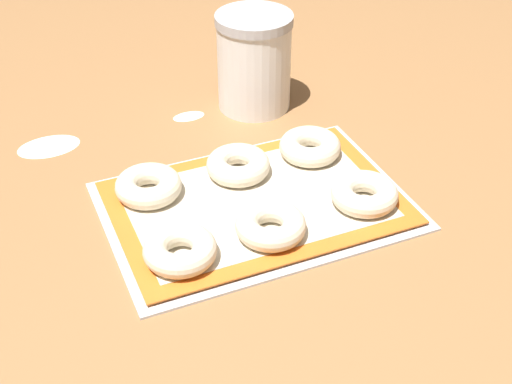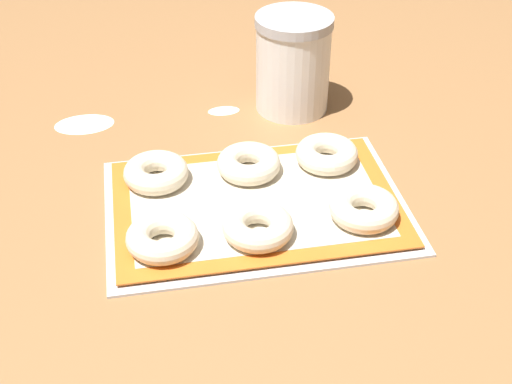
# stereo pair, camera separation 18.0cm
# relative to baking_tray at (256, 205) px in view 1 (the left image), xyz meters

# --- Properties ---
(ground_plane) EXTENTS (2.80, 2.80, 0.00)m
(ground_plane) POSITION_rel_baking_tray_xyz_m (-0.01, -0.01, -0.00)
(ground_plane) COLOR olive
(baking_tray) EXTENTS (0.43, 0.30, 0.01)m
(baking_tray) POSITION_rel_baking_tray_xyz_m (0.00, 0.00, 0.00)
(baking_tray) COLOR silver
(baking_tray) RESTS_ON ground_plane
(baking_mat) EXTENTS (0.40, 0.27, 0.00)m
(baking_mat) POSITION_rel_baking_tray_xyz_m (-0.00, 0.00, 0.01)
(baking_mat) COLOR orange
(baking_mat) RESTS_ON baking_tray
(bagel_front_left) EXTENTS (0.10, 0.10, 0.03)m
(bagel_front_left) POSITION_rel_baking_tray_xyz_m (-0.14, -0.08, 0.02)
(bagel_front_left) COLOR beige
(bagel_front_left) RESTS_ON baking_mat
(bagel_front_center) EXTENTS (0.10, 0.10, 0.03)m
(bagel_front_center) POSITION_rel_baking_tray_xyz_m (-0.01, -0.08, 0.02)
(bagel_front_center) COLOR beige
(bagel_front_center) RESTS_ON baking_mat
(bagel_front_right) EXTENTS (0.10, 0.10, 0.03)m
(bagel_front_right) POSITION_rel_baking_tray_xyz_m (0.14, -0.06, 0.02)
(bagel_front_right) COLOR beige
(bagel_front_right) RESTS_ON baking_mat
(bagel_back_left) EXTENTS (0.10, 0.10, 0.03)m
(bagel_back_left) POSITION_rel_baking_tray_xyz_m (-0.14, 0.07, 0.02)
(bagel_back_left) COLOR beige
(bagel_back_left) RESTS_ON baking_mat
(bagel_back_center) EXTENTS (0.10, 0.10, 0.03)m
(bagel_back_center) POSITION_rel_baking_tray_xyz_m (0.00, 0.07, 0.02)
(bagel_back_center) COLOR beige
(bagel_back_center) RESTS_ON baking_mat
(bagel_back_right) EXTENTS (0.10, 0.10, 0.03)m
(bagel_back_right) POSITION_rel_baking_tray_xyz_m (0.12, 0.08, 0.02)
(bagel_back_right) COLOR beige
(bagel_back_right) RESTS_ON baking_mat
(flour_canister) EXTENTS (0.13, 0.13, 0.17)m
(flour_canister) POSITION_rel_baking_tray_xyz_m (0.11, 0.28, 0.08)
(flour_canister) COLOR white
(flour_canister) RESTS_ON ground_plane
(flour_patch_near) EXTENTS (0.10, 0.07, 0.00)m
(flour_patch_near) POSITION_rel_baking_tray_xyz_m (-0.24, 0.28, -0.00)
(flour_patch_near) COLOR white
(flour_patch_near) RESTS_ON ground_plane
(flour_patch_far) EXTENTS (0.06, 0.03, 0.00)m
(flour_patch_far) POSITION_rel_baking_tray_xyz_m (-0.01, 0.28, -0.00)
(flour_patch_far) COLOR white
(flour_patch_far) RESTS_ON ground_plane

